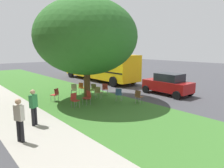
% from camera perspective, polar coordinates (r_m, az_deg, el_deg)
% --- Properties ---
extents(ground, '(80.00, 80.00, 0.00)m').
position_cam_1_polar(ground, '(16.76, 0.20, -2.34)').
color(ground, '#424247').
extents(grass_verge, '(48.00, 6.00, 0.01)m').
position_cam_1_polar(grass_verge, '(14.96, -9.27, -3.95)').
color(grass_verge, '#3D752D').
rests_on(grass_verge, ground).
extents(sidewalk_strip, '(48.00, 2.80, 0.01)m').
position_cam_1_polar(sidewalk_strip, '(13.38, -25.83, -6.48)').
color(sidewalk_strip, '#ADA89E').
rests_on(sidewalk_strip, ground).
extents(street_tree, '(6.80, 6.80, 6.78)m').
position_cam_1_polar(street_tree, '(14.22, -7.10, 12.68)').
color(street_tree, brown).
rests_on(street_tree, ground).
extents(chair_0, '(0.57, 0.56, 0.88)m').
position_cam_1_polar(chair_0, '(14.40, -15.27, -2.61)').
color(chair_0, '#B7332D').
rests_on(chair_0, ground).
extents(chair_1, '(0.57, 0.58, 0.88)m').
position_cam_1_polar(chair_1, '(15.67, -5.20, -1.30)').
color(chair_1, olive).
rests_on(chair_1, ground).
extents(chair_2, '(0.45, 0.46, 0.88)m').
position_cam_1_polar(chair_2, '(13.22, -6.75, -3.43)').
color(chair_2, '#B7332D').
rests_on(chair_2, ground).
extents(chair_3, '(0.46, 0.45, 0.88)m').
position_cam_1_polar(chair_3, '(12.67, -10.22, -4.10)').
color(chair_3, '#B7332D').
rests_on(chair_3, ground).
extents(chair_4, '(0.58, 0.59, 0.88)m').
position_cam_1_polar(chair_4, '(13.97, 1.88, -2.64)').
color(chair_4, '#335184').
rests_on(chair_4, ground).
extents(chair_5, '(0.48, 0.48, 0.88)m').
position_cam_1_polar(chair_5, '(13.42, 7.32, -3.24)').
color(chair_5, brown).
rests_on(chair_5, ground).
extents(chair_6, '(0.58, 0.57, 0.88)m').
position_cam_1_polar(chair_6, '(15.81, -10.42, -1.33)').
color(chair_6, beige).
rests_on(chair_6, ground).
extents(chair_7, '(0.58, 0.58, 0.88)m').
position_cam_1_polar(chair_7, '(14.63, -3.83, -2.08)').
color(chair_7, olive).
rests_on(chair_7, ground).
extents(chair_8, '(0.59, 0.59, 0.88)m').
position_cam_1_polar(chair_8, '(15.87, -1.90, -1.12)').
color(chair_8, '#B7332D').
rests_on(chair_8, ground).
extents(chair_9, '(0.55, 0.56, 0.88)m').
position_cam_1_polar(chair_9, '(16.46, -8.30, -0.83)').
color(chair_9, '#C64C1E').
rests_on(chair_9, ground).
extents(parked_car, '(3.70, 1.92, 1.65)m').
position_cam_1_polar(parked_car, '(16.45, 15.06, 0.06)').
color(parked_car, maroon).
rests_on(parked_car, ground).
extents(school_bus, '(10.40, 2.80, 2.88)m').
position_cam_1_polar(school_bus, '(22.83, -3.67, 5.36)').
color(school_bus, yellow).
rests_on(school_bus, ground).
extents(pedestrian_0, '(0.41, 0.34, 1.69)m').
position_cam_1_polar(pedestrian_0, '(8.65, -24.05, -8.63)').
color(pedestrian_0, black).
rests_on(pedestrian_0, ground).
extents(pedestrian_1, '(0.36, 0.41, 1.69)m').
position_cam_1_polar(pedestrian_1, '(10.21, -20.70, -5.64)').
color(pedestrian_1, black).
rests_on(pedestrian_1, ground).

